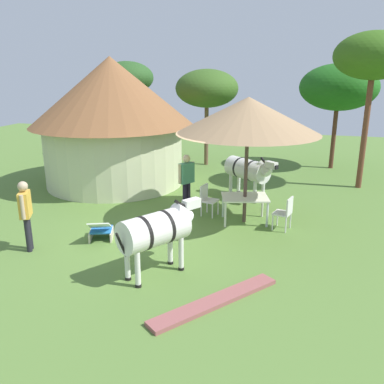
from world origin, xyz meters
name	(u,v)px	position (x,y,z in m)	size (l,w,h in m)	color
ground_plane	(162,231)	(0.00, 0.00, 0.00)	(36.00, 36.00, 0.00)	#567A35
thatched_hut	(113,117)	(-3.20, 4.03, 2.44)	(5.81, 5.81, 4.52)	beige
shade_umbrella	(248,115)	(2.00, 1.22, 2.94)	(3.79, 3.79, 3.42)	#4E3932
patio_dining_table	(245,199)	(2.00, 1.22, 0.65)	(1.44, 1.20, 0.74)	silver
patio_chair_near_hut	(285,211)	(3.11, 0.90, 0.52)	(0.52, 0.54, 0.90)	silver
patio_chair_east_end	(207,198)	(0.87, 1.50, 0.52)	(0.51, 0.53, 0.90)	silver
guest_beside_umbrella	(186,177)	(0.17, 1.77, 1.02)	(0.43, 0.53, 1.70)	black
standing_watcher	(26,210)	(-2.63, -1.92, 1.01)	(0.38, 0.55, 1.68)	black
striped_lounge_chair	(101,230)	(-1.30, -0.93, 0.25)	(0.78, 0.95, 0.60)	#2268B7
zebra_nearest_camera	(248,170)	(1.80, 3.43, 0.95)	(1.83, 1.60, 1.48)	silver
zebra_by_umbrella	(156,230)	(0.66, -2.26, 0.98)	(1.43, 1.84, 1.52)	silver
acacia_tree_far_lawn	(207,89)	(-0.62, 7.87, 3.29)	(2.66, 2.66, 4.10)	brown
acacia_tree_right_background	(127,78)	(-4.66, 8.80, 3.66)	(2.48, 2.48, 4.44)	#4C3A23
acacia_tree_left_background	(374,57)	(5.51, 5.71, 4.48)	(2.63, 2.63, 5.30)	brown
acacia_tree_behind_hut	(339,87)	(4.72, 8.61, 3.37)	(3.14, 3.14, 4.32)	#552F22
brick_patio_kerb	(216,301)	(2.06, -3.03, 0.04)	(2.80, 0.36, 0.08)	#955250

